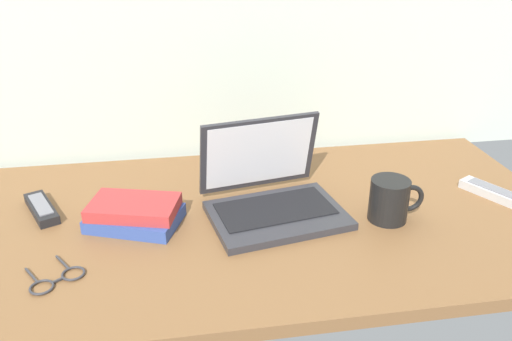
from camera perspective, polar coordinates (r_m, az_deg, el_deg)
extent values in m
cube|color=brown|center=(1.26, -2.16, -5.71)|extent=(1.60, 0.76, 0.03)
cube|color=#2D2D33|center=(1.24, 2.35, -4.93)|extent=(0.34, 0.27, 0.02)
cube|color=black|center=(1.25, 2.11, -4.18)|extent=(0.29, 0.19, 0.00)
cube|color=#2D2D33|center=(1.30, 0.30, 1.91)|extent=(0.30, 0.11, 0.20)
cube|color=white|center=(1.29, 0.38, 1.87)|extent=(0.27, 0.09, 0.17)
cylinder|color=black|center=(1.25, 14.34, -3.14)|extent=(0.09, 0.09, 0.10)
torus|color=black|center=(1.28, 16.49, -2.93)|extent=(0.07, 0.01, 0.07)
cube|color=black|center=(1.36, -22.43, -3.88)|extent=(0.11, 0.16, 0.02)
cube|color=slate|center=(1.36, -22.52, -3.42)|extent=(0.08, 0.12, 0.00)
cube|color=#B7B7B7|center=(1.46, 24.42, -2.21)|extent=(0.12, 0.16, 0.02)
cube|color=slate|center=(1.46, 24.51, -1.77)|extent=(0.09, 0.12, 0.00)
torus|color=#333338|center=(1.10, -22.42, -11.74)|extent=(0.07, 0.07, 0.01)
torus|color=#333338|center=(1.12, -19.37, -10.59)|extent=(0.07, 0.07, 0.01)
cube|color=#333338|center=(1.11, -20.88, -11.16)|extent=(0.02, 0.02, 0.00)
cube|color=#333338|center=(1.14, -23.39, -10.49)|extent=(0.04, 0.05, 0.00)
cube|color=#333338|center=(1.16, -20.44, -9.41)|extent=(0.04, 0.05, 0.00)
cube|color=#334C99|center=(1.25, -13.10, -5.11)|extent=(0.24, 0.20, 0.03)
cube|color=#B23333|center=(1.23, -13.24, -3.93)|extent=(0.22, 0.17, 0.03)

